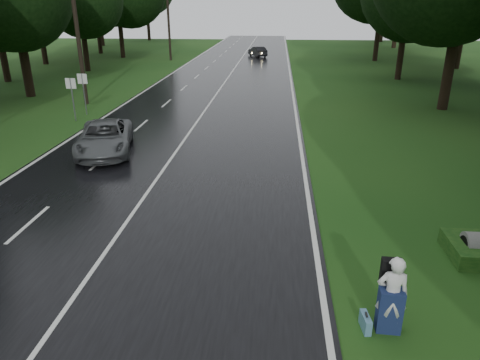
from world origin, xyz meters
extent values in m
plane|color=#204815|center=(0.00, 0.00, 0.00)|extent=(160.00, 160.00, 0.00)
cube|color=black|center=(0.00, 20.00, 0.02)|extent=(12.00, 140.00, 0.04)
cube|color=silver|center=(0.00, 20.00, 0.04)|extent=(0.12, 140.00, 0.01)
imported|color=#515556|center=(-3.20, 9.17, 0.73)|extent=(3.50, 5.40, 1.38)
imported|color=black|center=(1.91, 49.63, 0.67)|extent=(2.73, 4.02, 1.25)
imported|color=silver|center=(7.05, -1.90, 0.89)|extent=(0.67, 0.45, 1.77)
cube|color=#17254E|center=(7.05, -1.90, 0.50)|extent=(0.51, 0.35, 0.99)
cube|color=black|center=(7.04, -1.64, 1.28)|extent=(0.41, 0.23, 0.57)
cube|color=teal|center=(6.59, -1.92, 0.17)|extent=(0.19, 0.50, 0.34)
camera|label=1|loc=(4.58, -9.58, 6.40)|focal=32.88mm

